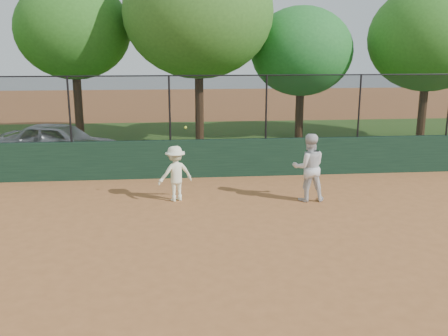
{
  "coord_description": "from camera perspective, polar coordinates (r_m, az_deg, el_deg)",
  "views": [
    {
      "loc": [
        -0.34,
        -9.35,
        4.02
      ],
      "look_at": [
        0.8,
        2.2,
        1.2
      ],
      "focal_mm": 40.0,
      "sensor_mm": 36.0,
      "label": 1
    }
  ],
  "objects": [
    {
      "name": "fence_assembly",
      "position": [
        15.46,
        -4.48,
        6.99
      ],
      "size": [
        26.0,
        0.06,
        2.0
      ],
      "color": "black",
      "rests_on": "back_wall"
    },
    {
      "name": "tree_3",
      "position": [
        22.43,
        8.86,
        13.01
      ],
      "size": [
        4.44,
        4.04,
        5.76
      ],
      "color": "#402615",
      "rests_on": "ground"
    },
    {
      "name": "tree_4",
      "position": [
        23.63,
        22.39,
        13.51
      ],
      "size": [
        5.19,
        4.72,
        6.61
      ],
      "color": "#422817",
      "rests_on": "ground"
    },
    {
      "name": "player_second",
      "position": [
        13.43,
        9.66,
        0.07
      ],
      "size": [
        0.9,
        0.71,
        1.82
      ],
      "primitive_type": "imported",
      "rotation": [
        0.0,
        0.0,
        3.11
      ],
      "color": "silver",
      "rests_on": "ground"
    },
    {
      "name": "back_wall",
      "position": [
        15.73,
        -4.26,
        1.06
      ],
      "size": [
        26.0,
        0.2,
        1.2
      ],
      "primitive_type": "cube",
      "color": "#173221",
      "rests_on": "ground"
    },
    {
      "name": "parked_car",
      "position": [
        18.76,
        -18.21,
        2.83
      ],
      "size": [
        4.51,
        2.8,
        1.43
      ],
      "primitive_type": "imported",
      "rotation": [
        0.0,
        0.0,
        1.29
      ],
      "color": "#A5AAAE",
      "rests_on": "ground"
    },
    {
      "name": "tree_1",
      "position": [
        22.5,
        -16.85,
        14.87
      ],
      "size": [
        4.79,
        4.35,
        6.8
      ],
      "color": "#412816",
      "rests_on": "ground"
    },
    {
      "name": "grass_strip",
      "position": [
        21.73,
        -4.65,
        2.96
      ],
      "size": [
        36.0,
        12.0,
        0.01
      ],
      "primitive_type": "cube",
      "color": "#2A4F18",
      "rests_on": "ground"
    },
    {
      "name": "tree_2",
      "position": [
        20.64,
        -2.96,
        17.29
      ],
      "size": [
        5.98,
        5.43,
        7.92
      ],
      "color": "#412817",
      "rests_on": "ground"
    },
    {
      "name": "player_main",
      "position": [
        13.33,
        -5.57,
        -0.63
      ],
      "size": [
        1.1,
        0.88,
        2.07
      ],
      "color": "white",
      "rests_on": "ground"
    },
    {
      "name": "ground",
      "position": [
        10.18,
        -3.31,
        -9.62
      ],
      "size": [
        80.0,
        80.0,
        0.0
      ],
      "primitive_type": "plane",
      "color": "#A96536",
      "rests_on": "ground"
    }
  ]
}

